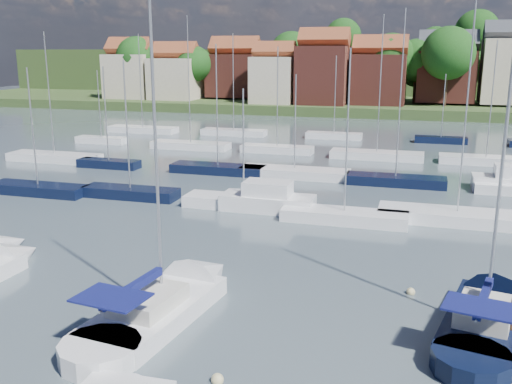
% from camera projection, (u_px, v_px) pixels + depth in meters
% --- Properties ---
extents(ground, '(260.00, 260.00, 0.00)m').
position_uv_depth(ground, '(366.00, 165.00, 60.17)').
color(ground, '#404E57').
rests_on(ground, ground).
extents(sailboat_centre, '(4.68, 12.51, 16.56)m').
position_uv_depth(sailboat_centre, '(174.00, 299.00, 26.81)').
color(sailboat_centre, white).
rests_on(sailboat_centre, ground).
extents(sailboat_navy, '(5.30, 11.67, 15.66)m').
position_uv_depth(sailboat_navy, '(488.00, 313.00, 25.43)').
color(sailboat_navy, black).
rests_on(sailboat_navy, ground).
extents(buoy_c, '(0.42, 0.42, 0.42)m').
position_uv_depth(buoy_c, '(102.00, 347.00, 23.16)').
color(buoy_c, '#D85914').
rests_on(buoy_c, ground).
extents(buoy_d, '(0.47, 0.47, 0.47)m').
position_uv_depth(buoy_d, '(217.00, 382.00, 20.73)').
color(buoy_d, beige).
rests_on(buoy_d, ground).
extents(buoy_e, '(0.43, 0.43, 0.43)m').
position_uv_depth(buoy_e, '(411.00, 294.00, 28.25)').
color(buoy_e, beige).
rests_on(buoy_e, ground).
extents(marina_field, '(79.62, 41.41, 15.93)m').
position_uv_depth(marina_field, '(381.00, 171.00, 55.03)').
color(marina_field, white).
rests_on(marina_field, ground).
extents(far_shore_town, '(212.46, 90.00, 22.27)m').
position_uv_depth(far_shore_town, '(413.00, 79.00, 144.74)').
color(far_shore_town, '#304824').
rests_on(far_shore_town, ground).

